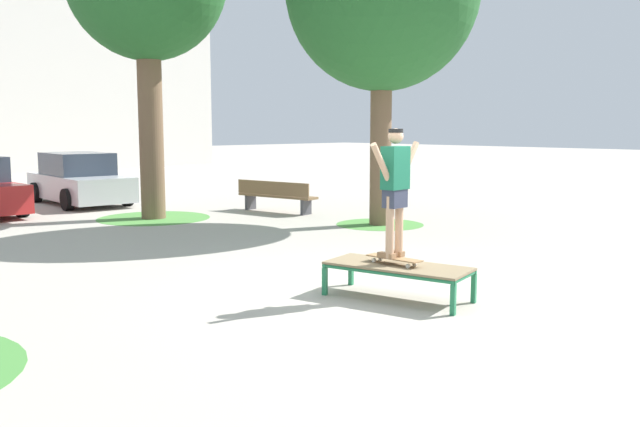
# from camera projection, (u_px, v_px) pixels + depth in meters

# --- Properties ---
(ground_plane) EXTENTS (120.00, 120.00, 0.00)m
(ground_plane) POSITION_uv_depth(u_px,v_px,m) (389.00, 290.00, 9.47)
(ground_plane) COLOR #B2AA9E
(skate_box) EXTENTS (1.19, 2.03, 0.46)m
(skate_box) POSITION_uv_depth(u_px,v_px,m) (398.00, 268.00, 8.94)
(skate_box) COLOR #237A4C
(skate_box) RESTS_ON ground
(skateboard) EXTENTS (0.26, 0.81, 0.09)m
(skateboard) POSITION_uv_depth(u_px,v_px,m) (394.00, 259.00, 8.96)
(skateboard) COLOR #9E754C
(skateboard) RESTS_ON skate_box
(skater) EXTENTS (1.00, 0.30, 1.69)m
(skater) POSITION_uv_depth(u_px,v_px,m) (395.00, 183.00, 8.83)
(skater) COLOR tan
(skater) RESTS_ON skateboard
(grass_patch_near_right) EXTENTS (2.03, 2.03, 0.01)m
(grass_patch_near_right) POSITION_uv_depth(u_px,v_px,m) (380.00, 224.00, 15.77)
(grass_patch_near_right) COLOR #519342
(grass_patch_near_right) RESTS_ON ground
(grass_patch_mid_back) EXTENTS (2.76, 2.76, 0.01)m
(grass_patch_mid_back) POSITION_uv_depth(u_px,v_px,m) (154.00, 218.00, 16.85)
(grass_patch_mid_back) COLOR #519342
(grass_patch_mid_back) RESTS_ON ground
(car_silver) EXTENTS (2.09, 4.28, 1.50)m
(car_silver) POSITION_uv_depth(u_px,v_px,m) (79.00, 181.00, 19.83)
(car_silver) COLOR #B7BABF
(car_silver) RESTS_ON ground
(park_bench) EXTENTS (0.87, 2.44, 0.83)m
(park_bench) POSITION_uv_depth(u_px,v_px,m) (276.00, 195.00, 17.96)
(park_bench) COLOR brown
(park_bench) RESTS_ON ground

